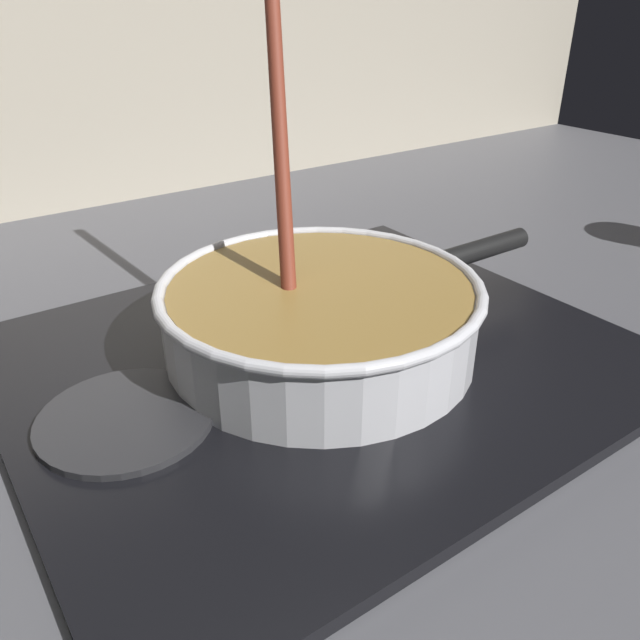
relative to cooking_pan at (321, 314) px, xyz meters
name	(u,v)px	position (x,y,z in m)	size (l,w,h in m)	color
ground	(425,495)	(-0.03, -0.18, -0.07)	(2.40, 1.60, 0.04)	#4C4C51
backsplash_wall	(60,20)	(-0.03, 0.61, 0.22)	(2.40, 0.02, 0.55)	#B2A893
hob_plate	(320,357)	(0.00, 0.00, -0.05)	(0.56, 0.48, 0.01)	black
burner_ring	(320,348)	(0.00, 0.00, -0.04)	(0.21, 0.21, 0.01)	#592D0C
spare_burner	(126,418)	(-0.19, 0.00, -0.04)	(0.14, 0.14, 0.01)	#262628
cooking_pan	(321,314)	(0.00, 0.00, 0.00)	(0.43, 0.30, 0.32)	silver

